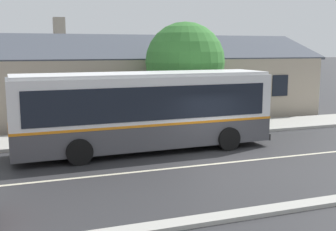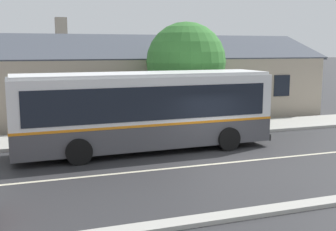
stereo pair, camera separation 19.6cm
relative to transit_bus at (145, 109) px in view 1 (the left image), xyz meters
name	(u,v)px [view 1 (the left image)]	position (x,y,z in m)	size (l,w,h in m)	color
ground_plane	(228,163)	(2.43, -2.90, -1.77)	(300.00, 300.00, 0.00)	#2D2D30
sidewalk_far	(173,132)	(2.43, 3.10, -1.69)	(60.00, 3.00, 0.15)	#ADAAA3
curb_near	(310,204)	(2.43, -7.65, -1.71)	(60.00, 0.50, 0.12)	#ADAAA3
lane_divider_stripe	(228,162)	(2.43, -2.90, -1.76)	(60.00, 0.16, 0.01)	beige
community_building	(149,84)	(3.26, 9.84, 0.18)	(20.84, 8.97, 6.19)	tan
transit_bus	(145,109)	(0.00, 0.00, 0.00)	(10.90, 2.97, 3.30)	#47474C
bench_down_street	(51,130)	(-3.60, 3.02, -1.20)	(1.72, 0.51, 0.94)	brown
street_tree_primary	(185,62)	(3.37, 3.84, 1.81)	(4.15, 4.15, 5.66)	#4C3828
bus_stop_sign	(252,100)	(6.41, 2.09, -0.13)	(0.36, 0.07, 2.40)	gray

